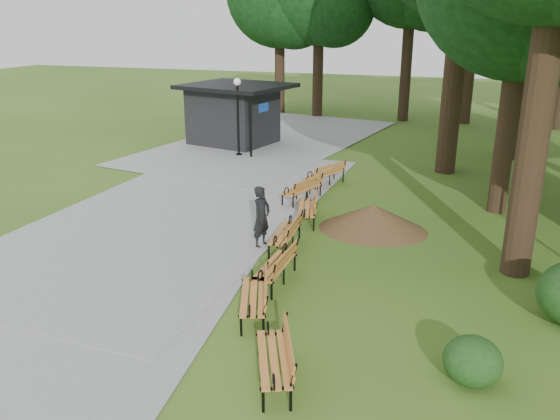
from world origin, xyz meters
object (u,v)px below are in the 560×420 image
(bench_0, at_px, (274,359))
(bench_2, at_px, (275,266))
(dirt_mound, at_px, (373,217))
(bench_3, at_px, (285,234))
(lamp_post, at_px, (238,101))
(bench_1, at_px, (253,297))
(bench_4, at_px, (307,208))
(bench_5, at_px, (302,189))
(person, at_px, (262,217))
(bench_6, at_px, (325,174))
(kiosk, at_px, (233,114))

(bench_0, bearing_deg, bench_2, 175.69)
(dirt_mound, xyz_separation_m, bench_3, (-2.02, -2.22, 0.05))
(lamp_post, height_order, bench_2, lamp_post)
(bench_1, relative_size, bench_4, 1.00)
(bench_3, relative_size, bench_5, 1.00)
(person, distance_m, dirt_mound, 3.54)
(person, height_order, bench_6, person)
(person, distance_m, bench_6, 6.44)
(bench_5, bearing_deg, bench_3, 28.47)
(kiosk, relative_size, bench_4, 2.48)
(lamp_post, height_order, bench_4, lamp_post)
(dirt_mound, distance_m, bench_4, 2.05)
(dirt_mound, bearing_deg, bench_1, -104.33)
(bench_1, bearing_deg, bench_0, 10.22)
(bench_1, relative_size, bench_2, 1.00)
(kiosk, bearing_deg, person, -50.70)
(kiosk, bearing_deg, dirt_mound, -35.73)
(dirt_mound, distance_m, bench_3, 3.01)
(bench_0, height_order, bench_1, same)
(person, bearing_deg, bench_1, -147.18)
(bench_3, xyz_separation_m, bench_4, (-0.03, 2.29, 0.00))
(kiosk, xyz_separation_m, bench_4, (6.61, -9.84, -1.03))
(lamp_post, distance_m, bench_0, 17.12)
(kiosk, relative_size, bench_3, 2.48)
(dirt_mound, height_order, bench_1, bench_1)
(bench_5, bearing_deg, lamp_post, -122.06)
(person, height_order, lamp_post, lamp_post)
(bench_2, xyz_separation_m, bench_6, (-0.93, 8.47, 0.00))
(person, xyz_separation_m, bench_6, (0.16, 6.42, -0.42))
(bench_2, height_order, bench_5, same)
(dirt_mound, relative_size, bench_0, 1.42)
(bench_6, bearing_deg, person, 23.65)
(lamp_post, xyz_separation_m, bench_3, (5.38, -9.75, -2.03))
(dirt_mound, height_order, bench_3, bench_3)
(person, bearing_deg, bench_4, 0.35)
(person, xyz_separation_m, bench_4, (0.62, 2.34, -0.42))
(dirt_mound, bearing_deg, bench_5, 144.82)
(person, bearing_deg, lamp_post, 40.98)
(bench_2, relative_size, bench_4, 1.00)
(lamp_post, distance_m, bench_5, 7.52)
(bench_3, bearing_deg, bench_0, 12.30)
(bench_0, bearing_deg, bench_3, 173.27)
(bench_5, relative_size, bench_6, 1.00)
(lamp_post, distance_m, bench_6, 6.27)
(lamp_post, bearing_deg, person, -64.24)
(bench_1, bearing_deg, kiosk, -175.14)
(bench_2, distance_m, bench_3, 2.14)
(lamp_post, relative_size, bench_5, 1.83)
(bench_1, distance_m, bench_6, 10.12)
(bench_1, bearing_deg, bench_6, 166.25)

